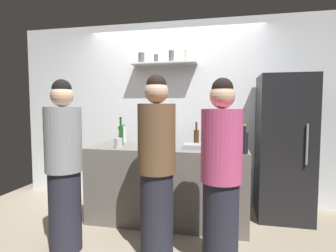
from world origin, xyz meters
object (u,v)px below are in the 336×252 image
object	(u,v)px
baking_pan	(199,146)
wine_bottle_amber_glass	(196,136)
person_grey_hoodie	(64,167)
person_brown_jacket	(157,168)
wine_bottle_dark_glass	(244,142)
person_pink_top	(221,177)
wine_bottle_green_glass	(121,135)
refrigerator	(284,147)
utensil_holder	(118,143)
water_bottle_plastic	(123,134)

from	to	relation	value
baking_pan	wine_bottle_amber_glass	xyz separation A→B (m)	(-0.06, 0.31, 0.08)
wine_bottle_amber_glass	person_grey_hoodie	world-z (taller)	person_grey_hoodie
person_grey_hoodie	person_brown_jacket	bearing A→B (deg)	86.52
baking_pan	wine_bottle_dark_glass	bearing A→B (deg)	-26.04
baking_pan	wine_bottle_amber_glass	size ratio (longest dim) A/B	1.18
wine_bottle_amber_glass	person_pink_top	xyz separation A→B (m)	(0.32, -1.13, -0.21)
wine_bottle_green_glass	person_grey_hoodie	size ratio (longest dim) A/B	0.21
baking_pan	wine_bottle_amber_glass	distance (m)	0.32
wine_bottle_amber_glass	person_grey_hoodie	bearing A→B (deg)	-135.46
person_brown_jacket	wine_bottle_dark_glass	bearing A→B (deg)	-160.42
refrigerator	person_brown_jacket	size ratio (longest dim) A/B	1.06
person_brown_jacket	wine_bottle_green_glass	bearing A→B (deg)	-62.36
baking_pan	utensil_holder	world-z (taller)	utensil_holder
wine_bottle_amber_glass	water_bottle_plastic	bearing A→B (deg)	178.61
person_pink_top	utensil_holder	bearing A→B (deg)	-114.81
utensil_holder	person_brown_jacket	distance (m)	0.87
baking_pan	wine_bottle_green_glass	xyz separation A→B (m)	(-0.97, 0.05, 0.11)
wine_bottle_dark_glass	wine_bottle_green_glass	bearing A→B (deg)	168.67
person_grey_hoodie	wine_bottle_green_glass	bearing A→B (deg)	157.08
wine_bottle_dark_glass	person_grey_hoodie	xyz separation A→B (m)	(-1.69, -0.57, -0.21)
refrigerator	person_brown_jacket	xyz separation A→B (m)	(-1.31, -1.16, -0.05)
water_bottle_plastic	person_brown_jacket	distance (m)	1.31
water_bottle_plastic	person_grey_hoodie	bearing A→B (deg)	-97.16
wine_bottle_green_glass	person_grey_hoodie	bearing A→B (deg)	-104.61
refrigerator	wine_bottle_dark_glass	world-z (taller)	refrigerator
refrigerator	person_brown_jacket	bearing A→B (deg)	-138.50
wine_bottle_green_glass	wine_bottle_dark_glass	world-z (taller)	wine_bottle_green_glass
refrigerator	wine_bottle_amber_glass	distance (m)	1.08
person_pink_top	wine_bottle_dark_glass	bearing A→B (deg)	164.01
wine_bottle_amber_glass	person_brown_jacket	world-z (taller)	person_brown_jacket
utensil_holder	wine_bottle_amber_glass	size ratio (longest dim) A/B	0.77
baking_pan	wine_bottle_dark_glass	distance (m)	0.55
refrigerator	person_grey_hoodie	xyz separation A→B (m)	(-2.20, -1.24, -0.07)
water_bottle_plastic	wine_bottle_green_glass	bearing A→B (deg)	-73.70
refrigerator	baking_pan	distance (m)	1.09
water_bottle_plastic	wine_bottle_amber_glass	bearing A→B (deg)	-1.39
baking_pan	person_grey_hoodie	size ratio (longest dim) A/B	0.21
person_grey_hoodie	utensil_holder	bearing A→B (deg)	149.58
baking_pan	water_bottle_plastic	xyz separation A→B (m)	(-1.05, 0.33, 0.08)
water_bottle_plastic	person_brown_jacket	size ratio (longest dim) A/B	0.14
person_grey_hoodie	water_bottle_plastic	bearing A→B (deg)	164.53
wine_bottle_green_glass	person_pink_top	distance (m)	1.53
water_bottle_plastic	refrigerator	bearing A→B (deg)	2.62
wine_bottle_amber_glass	water_bottle_plastic	world-z (taller)	wine_bottle_amber_glass
person_brown_jacket	person_grey_hoodie	bearing A→B (deg)	-7.52
baking_pan	person_brown_jacket	world-z (taller)	person_brown_jacket
wine_bottle_amber_glass	person_pink_top	bearing A→B (deg)	-74.02
wine_bottle_green_glass	wine_bottle_amber_glass	xyz separation A→B (m)	(0.91, 0.26, -0.03)
person_grey_hoodie	refrigerator	bearing A→B (deg)	111.04
wine_bottle_green_glass	wine_bottle_amber_glass	distance (m)	0.95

